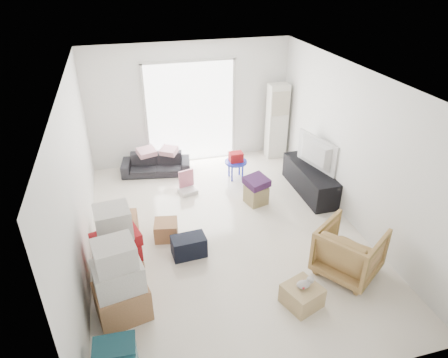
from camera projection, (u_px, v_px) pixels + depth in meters
The scene contains 20 objects.
room_shell at pixel (226, 163), 6.31m from camera, with size 4.98×6.48×3.18m.
sliding_door at pixel (191, 109), 8.87m from camera, with size 2.10×0.04×2.33m.
ac_tower at pixel (277, 121), 9.22m from camera, with size 0.45×0.30×1.75m, color silver.
tv_console at pixel (310, 180), 8.04m from camera, with size 0.49×1.63×0.54m, color black.
television at pixel (311, 165), 7.88m from camera, with size 1.09×0.63×0.14m, color black.
sofa at pixel (156, 161), 8.73m from camera, with size 1.48×0.43×0.58m, color #27272C.
pillow_left at pixel (146, 147), 8.56m from camera, with size 0.35×0.28×0.11m, color #E8A9BB.
pillow_right at pixel (168, 146), 8.61m from camera, with size 0.35×0.28×0.12m, color #E8A9BB.
armchair at pixel (350, 249), 5.89m from camera, with size 0.84×0.79×0.87m, color tan.
box_stack_a at pixel (120, 285), 5.10m from camera, with size 0.76×0.67×1.20m.
box_stack_b at pixel (118, 250), 5.69m from camera, with size 0.74×0.69×1.25m.
box_stack_c at pixel (120, 227), 6.75m from camera, with size 0.63×0.55×0.42m.
loose_box at pixel (166, 230), 6.76m from camera, with size 0.38×0.38×0.32m, color #AA714C.
duffel_bag at pixel (189, 246), 6.36m from camera, with size 0.54×0.32×0.34m, color black.
ottoman at pixel (256, 195), 7.71m from camera, with size 0.37×0.37×0.37m, color #957F57.
blanket at pixel (257, 183), 7.59m from camera, with size 0.40×0.40×0.14m, color #3D1D48.
kids_table at pixel (236, 160), 8.46m from camera, with size 0.47×0.47×0.61m.
toy_walker at pixel (187, 186), 8.10m from camera, with size 0.40×0.37×0.45m.
wood_crate at pixel (302, 296), 5.46m from camera, with size 0.46×0.46×0.30m, color tan.
plush_bunny at pixel (305, 283), 5.37m from camera, with size 0.27×0.16×0.13m.
Camera 1 is at (-1.50, -5.43, 4.21)m, focal length 32.00 mm.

